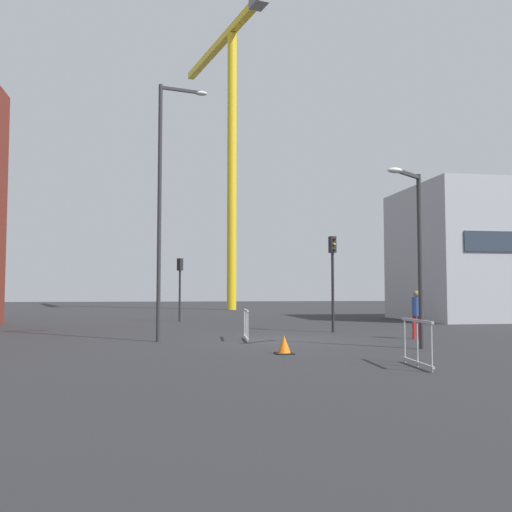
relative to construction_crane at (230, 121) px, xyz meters
name	(u,v)px	position (x,y,z in m)	size (l,w,h in m)	color
ground	(276,340)	(-2.50, -34.31, -18.36)	(160.00, 160.00, 0.00)	#28282B
office_block	(509,254)	(14.66, -22.28, -14.36)	(12.80, 8.44, 8.01)	#A8AAB2
construction_crane	(230,121)	(0.00, 0.00, 0.00)	(6.11, 19.93, 27.86)	yellow
streetlamp_tall	(164,193)	(-6.43, -34.22, -13.19)	(1.74, 0.51, 9.00)	#2D2D30
streetlamp_short	(416,241)	(0.99, -38.22, -15.12)	(1.46, 1.13, 5.29)	#2D2D30
traffic_light_island	(180,279)	(-5.44, -21.19, -15.91)	(0.37, 0.37, 3.63)	#232326
traffic_light_crosswalk	(333,268)	(0.66, -30.96, -15.64)	(0.29, 0.39, 4.06)	#232326
pedestrian_walking	(417,311)	(2.65, -34.70, -17.35)	(0.34, 0.34, 1.74)	red
safety_barrier_mid_span	(417,342)	(-0.76, -41.90, -17.80)	(0.21, 1.83, 1.08)	#9EA0A5
safety_barrier_left_run	(246,324)	(-3.54, -34.20, -17.80)	(0.23, 1.98, 1.08)	#B2B5BA
traffic_cone_striped	(284,346)	(-3.16, -38.72, -18.13)	(0.50, 0.50, 0.50)	black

